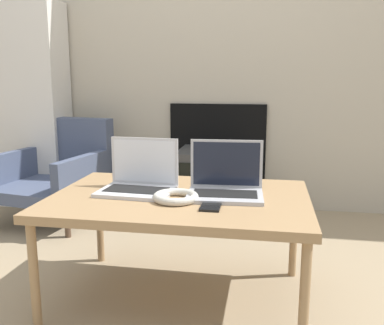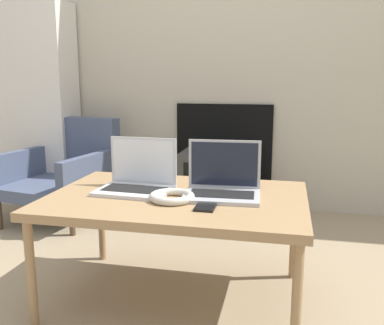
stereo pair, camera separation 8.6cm
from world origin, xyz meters
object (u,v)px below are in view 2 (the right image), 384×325
object	(u,v)px
laptop_right	(223,184)
tv	(218,183)
phone	(206,206)
laptop_left	(138,179)
headphones	(171,197)
armchair	(66,168)

from	to	relation	value
laptop_right	tv	world-z (taller)	laptop_right
laptop_right	phone	bearing A→B (deg)	-104.75
laptop_left	laptop_right	world-z (taller)	same
laptop_right	headphones	xyz separation A→B (m)	(-0.19, -0.12, -0.03)
headphones	armchair	distance (m)	1.52
laptop_left	headphones	bearing A→B (deg)	-30.15
phone	tv	size ratio (longest dim) A/B	0.29
laptop_left	headphones	size ratio (longest dim) A/B	1.75
laptop_right	headphones	world-z (taller)	laptop_right
laptop_right	phone	xyz separation A→B (m)	(-0.04, -0.18, -0.05)
tv	headphones	bearing A→B (deg)	-89.84
tv	armchair	bearing A→B (deg)	-169.65
phone	armchair	distance (m)	1.67
laptop_left	phone	world-z (taller)	laptop_left
armchair	laptop_left	bearing A→B (deg)	-37.27
headphones	tv	xyz separation A→B (m)	(-0.00, 1.27, -0.25)
laptop_right	tv	size ratio (longest dim) A/B	0.68
tv	armchair	world-z (taller)	armchair
phone	armchair	size ratio (longest dim) A/B	0.18
laptop_left	headphones	distance (m)	0.22
headphones	armchair	xyz separation A→B (m)	(-1.07, 1.08, -0.15)
headphones	laptop_left	bearing A→B (deg)	146.55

